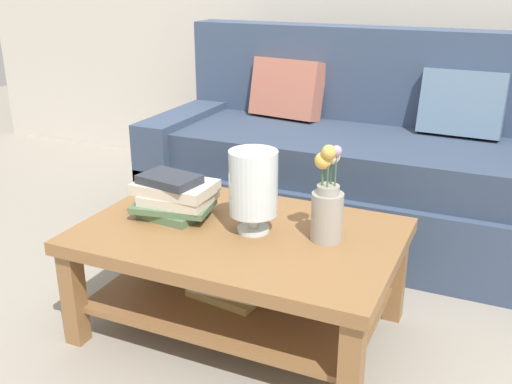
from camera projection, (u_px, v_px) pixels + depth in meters
ground_plane at (289, 298)px, 2.58m from camera, size 10.00×10.00×0.00m
couch at (363, 168)px, 3.11m from camera, size 2.21×0.90×1.06m
coffee_table at (239, 258)px, 2.25m from camera, size 1.18×0.77×0.43m
book_stack_main at (175, 196)px, 2.31m from camera, size 0.33×0.26×0.17m
glass_hurricane_vase at (253, 185)px, 2.14m from camera, size 0.18×0.18×0.31m
flower_pitcher at (327, 203)px, 2.08m from camera, size 0.12×0.12×0.36m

